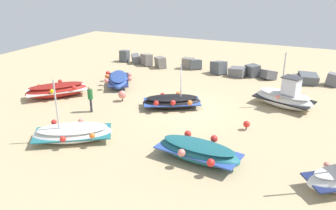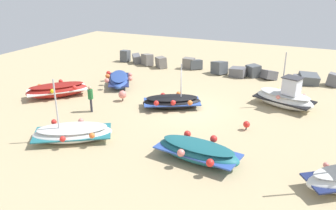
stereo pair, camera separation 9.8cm
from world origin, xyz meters
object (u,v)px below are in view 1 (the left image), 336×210
fishing_boat_0 (57,90)px  fishing_boat_1 (172,102)px  fishing_boat_4 (198,151)px  person_walking (90,97)px  fishing_boat_6 (73,133)px  fishing_boat_2 (285,97)px  fishing_boat_3 (119,80)px  mooring_buoy_0 (122,95)px  mooring_buoy_1 (247,124)px

fishing_boat_0 → fishing_boat_1: 8.25m
fishing_boat_4 → person_walking: person_walking is taller
fishing_boat_1 → fishing_boat_6: 6.92m
fishing_boat_6 → person_walking: size_ratio=2.59×
fishing_boat_1 → fishing_boat_2: (6.57, 3.08, 0.25)m
fishing_boat_2 → fishing_boat_3: fishing_boat_2 is taller
fishing_boat_0 → fishing_boat_2: bearing=150.0°
fishing_boat_2 → mooring_buoy_0: fishing_boat_2 is taller
fishing_boat_1 → fishing_boat_2: size_ratio=0.96×
fishing_boat_4 → mooring_buoy_1: (1.36, 4.18, -0.13)m
person_walking → fishing_boat_2: bearing=-10.9°
fishing_boat_0 → fishing_boat_6: bearing=90.2°
fishing_boat_2 → person_walking: bearing=-132.5°
fishing_boat_0 → fishing_boat_2: size_ratio=0.96×
person_walking → mooring_buoy_0: 2.60m
fishing_boat_1 → mooring_buoy_1: (5.10, -1.39, -0.08)m
person_walking → mooring_buoy_1: bearing=-30.9°
fishing_boat_2 → person_walking: size_ratio=2.48×
fishing_boat_2 → fishing_boat_3: size_ratio=1.01×
fishing_boat_0 → mooring_buoy_1: fishing_boat_0 is taller
mooring_buoy_0 → fishing_boat_0: bearing=-165.8°
fishing_boat_2 → fishing_boat_3: 12.27m
fishing_boat_2 → mooring_buoy_0: 10.65m
fishing_boat_2 → fishing_boat_6: (-9.42, -9.39, -0.25)m
fishing_boat_4 → fishing_boat_6: size_ratio=0.98×
fishing_boat_1 → fishing_boat_2: bearing=176.2°
fishing_boat_2 → fishing_boat_1: bearing=-135.2°
fishing_boat_3 → mooring_buoy_1: (10.78, -4.13, -0.09)m
fishing_boat_1 → mooring_buoy_0: (-3.53, -0.26, 0.05)m
fishing_boat_0 → fishing_boat_4: bearing=113.7°
person_walking → mooring_buoy_0: bearing=33.1°
fishing_boat_2 → fishing_boat_0: bearing=-143.3°
fishing_boat_3 → fishing_boat_4: size_ratio=0.98×
fishing_boat_6 → fishing_boat_3: bearing=75.1°
fishing_boat_1 → fishing_boat_6: fishing_boat_6 is taller
fishing_boat_0 → fishing_boat_2: (14.70, 4.50, 0.15)m
fishing_boat_4 → person_walking: size_ratio=2.53×
fishing_boat_2 → fishing_boat_6: fishing_boat_2 is taller
fishing_boat_6 → mooring_buoy_1: fishing_boat_6 is taller
fishing_boat_6 → person_walking: bearing=79.9°
fishing_boat_0 → fishing_boat_4: fishing_boat_0 is taller
fishing_boat_0 → person_walking: (3.80, -1.26, 0.46)m
fishing_boat_1 → mooring_buoy_1: 5.28m
fishing_boat_3 → person_walking: 5.61m
fishing_boat_1 → fishing_boat_4: fishing_boat_1 is taller
fishing_boat_0 → person_walking: 4.03m
fishing_boat_1 → mooring_buoy_1: size_ratio=7.57×
fishing_boat_0 → fishing_boat_3: (2.44, 4.16, -0.08)m
fishing_boat_3 → fishing_boat_6: fishing_boat_6 is taller
fishing_boat_1 → mooring_buoy_1: bearing=135.8°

